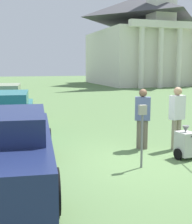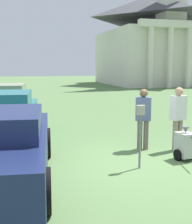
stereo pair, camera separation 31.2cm
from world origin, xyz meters
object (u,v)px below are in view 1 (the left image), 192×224
(person_worker, at_px, (143,115))
(equipment_cart, at_px, (185,144))
(parked_car_navy, at_px, (3,149))
(church, at_px, (143,35))
(parked_car_sage, at_px, (0,106))
(person_supervisor, at_px, (177,114))
(parked_car_teal, at_px, (1,118))
(parking_meter, at_px, (142,125))

(person_worker, bearing_deg, equipment_cart, 142.98)
(parked_car_navy, bearing_deg, church, 66.51)
(equipment_cart, relative_size, church, 0.04)
(parked_car_navy, height_order, equipment_cart, parked_car_navy)
(parked_car_sage, distance_m, person_worker, 6.31)
(person_supervisor, bearing_deg, equipment_cart, 57.78)
(parked_car_teal, distance_m, church, 30.92)
(church, bearing_deg, parked_car_sage, -127.14)
(parking_meter, distance_m, person_supervisor, 2.00)
(parked_car_sage, relative_size, equipment_cart, 4.91)
(person_supervisor, relative_size, equipment_cart, 1.74)
(parking_meter, bearing_deg, equipment_cart, 12.42)
(parked_car_teal, height_order, parked_car_sage, parked_car_sage)
(parked_car_sage, xyz_separation_m, person_supervisor, (4.65, -5.38, 0.26))
(person_worker, height_order, church, church)
(person_worker, xyz_separation_m, equipment_cart, (0.61, -1.18, -0.57))
(parked_car_teal, xyz_separation_m, church, (16.99, 25.29, 5.25))
(parked_car_navy, xyz_separation_m, person_worker, (3.75, 1.50, 0.26))
(parked_car_teal, xyz_separation_m, equipment_cart, (4.36, -3.41, -0.33))
(person_worker, xyz_separation_m, church, (13.25, 27.52, 5.01))
(parked_car_navy, distance_m, church, 34.04)
(parked_car_navy, bearing_deg, parking_meter, 7.34)
(parking_meter, bearing_deg, parked_car_sage, 114.78)
(parked_car_sage, height_order, parking_meter, parked_car_sage)
(parked_car_navy, height_order, person_worker, person_worker)
(parked_car_teal, relative_size, church, 0.20)
(equipment_cart, bearing_deg, person_supervisor, 65.95)
(parked_car_teal, height_order, parking_meter, parked_car_teal)
(parked_car_navy, bearing_deg, person_worker, 28.68)
(parked_car_navy, relative_size, equipment_cart, 5.21)
(person_worker, distance_m, equipment_cart, 1.45)
(parked_car_navy, bearing_deg, equipment_cart, 11.05)
(parked_car_sage, relative_size, church, 0.20)
(person_supervisor, bearing_deg, parked_car_sage, -63.12)
(equipment_cart, bearing_deg, parked_car_sage, 119.06)
(parked_car_teal, bearing_deg, person_worker, -23.88)
(equipment_cart, bearing_deg, parked_car_teal, 136.16)
(parked_car_navy, xyz_separation_m, parked_car_sage, (-0.00, 6.58, 0.03))
(church, bearing_deg, parked_car_navy, -120.36)
(parked_car_navy, xyz_separation_m, person_supervisor, (4.65, 1.20, 0.29))
(parked_car_teal, xyz_separation_m, person_supervisor, (4.65, -2.53, 0.28))
(parking_meter, relative_size, church, 0.06)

